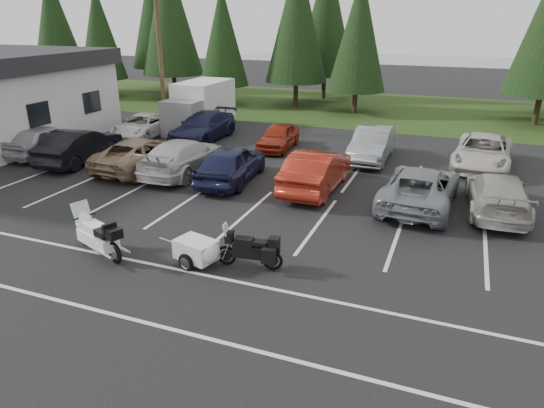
{
  "coord_description": "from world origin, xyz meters",
  "views": [
    {
      "loc": [
        7.29,
        -13.9,
        6.81
      ],
      "look_at": [
        2.08,
        -0.5,
        1.17
      ],
      "focal_mm": 32.0,
      "sensor_mm": 36.0,
      "label": 1
    }
  ],
  "objects_px": {
    "car_far_2": "(278,137)",
    "car_far_3": "(372,144)",
    "cargo_trailer": "(196,252)",
    "utility_pole": "(160,52)",
    "car_near_7": "(498,194)",
    "box_truck": "(196,107)",
    "touring_motorcycle": "(97,231)",
    "car_near_4": "(231,163)",
    "adventure_motorcycle": "(249,247)",
    "car_near_3": "(184,156)",
    "car_near_6": "(420,187)",
    "car_near_0": "(47,140)",
    "car_far_1": "(203,127)",
    "car_far_4": "(483,152)",
    "car_near_2": "(143,154)",
    "car_near_1": "(80,146)",
    "car_near_5": "(317,170)",
    "car_far_0": "(143,126)"
  },
  "relations": [
    {
      "from": "car_near_0",
      "to": "car_near_6",
      "type": "bearing_deg",
      "value": 178.09
    },
    {
      "from": "box_truck",
      "to": "car_far_1",
      "type": "xyz_separation_m",
      "value": [
        1.61,
        -2.16,
        -0.67
      ]
    },
    {
      "from": "utility_pole",
      "to": "box_truck",
      "type": "xyz_separation_m",
      "value": [
        2.0,
        0.5,
        -3.25
      ]
    },
    {
      "from": "car_near_6",
      "to": "car_far_1",
      "type": "relative_size",
      "value": 1.01
    },
    {
      "from": "car_near_6",
      "to": "car_near_2",
      "type": "bearing_deg",
      "value": 2.73
    },
    {
      "from": "box_truck",
      "to": "car_near_1",
      "type": "bearing_deg",
      "value": -102.29
    },
    {
      "from": "car_near_7",
      "to": "cargo_trailer",
      "type": "distance_m",
      "value": 11.17
    },
    {
      "from": "car_near_1",
      "to": "adventure_motorcycle",
      "type": "xyz_separation_m",
      "value": [
        12.02,
        -6.8,
        -0.15
      ]
    },
    {
      "from": "car_far_2",
      "to": "car_far_3",
      "type": "relative_size",
      "value": 0.82
    },
    {
      "from": "car_near_1",
      "to": "car_far_0",
      "type": "distance_m",
      "value": 5.6
    },
    {
      "from": "utility_pole",
      "to": "car_far_2",
      "type": "distance_m",
      "value": 9.46
    },
    {
      "from": "car_near_3",
      "to": "car_far_1",
      "type": "bearing_deg",
      "value": -69.86
    },
    {
      "from": "touring_motorcycle",
      "to": "car_near_7",
      "type": "bearing_deg",
      "value": 56.09
    },
    {
      "from": "utility_pole",
      "to": "car_near_6",
      "type": "height_order",
      "value": "utility_pole"
    },
    {
      "from": "car_near_2",
      "to": "car_far_1",
      "type": "height_order",
      "value": "car_far_1"
    },
    {
      "from": "car_near_0",
      "to": "car_near_4",
      "type": "bearing_deg",
      "value": 177.16
    },
    {
      "from": "car_far_2",
      "to": "car_far_3",
      "type": "bearing_deg",
      "value": -6.65
    },
    {
      "from": "car_near_1",
      "to": "car_near_4",
      "type": "height_order",
      "value": "car_near_4"
    },
    {
      "from": "car_near_4",
      "to": "car_far_4",
      "type": "xyz_separation_m",
      "value": [
        10.19,
        6.2,
        -0.07
      ]
    },
    {
      "from": "cargo_trailer",
      "to": "car_near_0",
      "type": "bearing_deg",
      "value": 163.64
    },
    {
      "from": "car_near_6",
      "to": "car_far_2",
      "type": "distance_m",
      "value": 9.91
    },
    {
      "from": "car_near_5",
      "to": "car_far_4",
      "type": "distance_m",
      "value": 8.73
    },
    {
      "from": "car_near_5",
      "to": "touring_motorcycle",
      "type": "bearing_deg",
      "value": 61.2
    },
    {
      "from": "car_near_3",
      "to": "car_near_6",
      "type": "relative_size",
      "value": 1.0
    },
    {
      "from": "car_near_7",
      "to": "touring_motorcycle",
      "type": "height_order",
      "value": "touring_motorcycle"
    },
    {
      "from": "car_near_7",
      "to": "box_truck",
      "type": "bearing_deg",
      "value": -27.78
    },
    {
      "from": "car_far_2",
      "to": "car_far_1",
      "type": "bearing_deg",
      "value": 173.63
    },
    {
      "from": "car_near_5",
      "to": "car_near_6",
      "type": "height_order",
      "value": "car_near_5"
    },
    {
      "from": "utility_pole",
      "to": "car_near_4",
      "type": "bearing_deg",
      "value": -43.03
    },
    {
      "from": "car_far_0",
      "to": "cargo_trailer",
      "type": "bearing_deg",
      "value": -53.48
    },
    {
      "from": "car_near_7",
      "to": "cargo_trailer",
      "type": "height_order",
      "value": "car_near_7"
    },
    {
      "from": "car_near_0",
      "to": "car_far_1",
      "type": "relative_size",
      "value": 0.86
    },
    {
      "from": "car_near_7",
      "to": "car_far_4",
      "type": "distance_m",
      "value": 5.91
    },
    {
      "from": "car_far_2",
      "to": "cargo_trailer",
      "type": "height_order",
      "value": "car_far_2"
    },
    {
      "from": "car_near_4",
      "to": "adventure_motorcycle",
      "type": "height_order",
      "value": "car_near_4"
    },
    {
      "from": "car_near_2",
      "to": "car_near_0",
      "type": "bearing_deg",
      "value": -0.72
    },
    {
      "from": "car_near_4",
      "to": "car_near_1",
      "type": "bearing_deg",
      "value": -4.67
    },
    {
      "from": "box_truck",
      "to": "touring_motorcycle",
      "type": "distance_m",
      "value": 16.98
    },
    {
      "from": "car_near_1",
      "to": "cargo_trailer",
      "type": "xyz_separation_m",
      "value": [
        10.51,
        -7.17,
        -0.43
      ]
    },
    {
      "from": "car_near_1",
      "to": "car_near_3",
      "type": "relative_size",
      "value": 0.92
    },
    {
      "from": "car_near_2",
      "to": "cargo_trailer",
      "type": "distance_m",
      "value": 10.12
    },
    {
      "from": "car_near_2",
      "to": "car_far_3",
      "type": "xyz_separation_m",
      "value": [
        9.71,
        5.45,
        0.05
      ]
    },
    {
      "from": "car_near_5",
      "to": "car_far_4",
      "type": "height_order",
      "value": "car_near_5"
    },
    {
      "from": "car_near_0",
      "to": "car_near_4",
      "type": "distance_m",
      "value": 10.74
    },
    {
      "from": "utility_pole",
      "to": "car_near_7",
      "type": "height_order",
      "value": "utility_pole"
    },
    {
      "from": "car_near_1",
      "to": "touring_motorcycle",
      "type": "distance_m",
      "value": 10.69
    },
    {
      "from": "car_far_1",
      "to": "car_near_7",
      "type": "bearing_deg",
      "value": -20.34
    },
    {
      "from": "car_far_3",
      "to": "car_far_1",
      "type": "bearing_deg",
      "value": 176.46
    },
    {
      "from": "car_near_5",
      "to": "car_far_2",
      "type": "bearing_deg",
      "value": -55.55
    },
    {
      "from": "car_near_3",
      "to": "adventure_motorcycle",
      "type": "bearing_deg",
      "value": 131.01
    }
  ]
}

